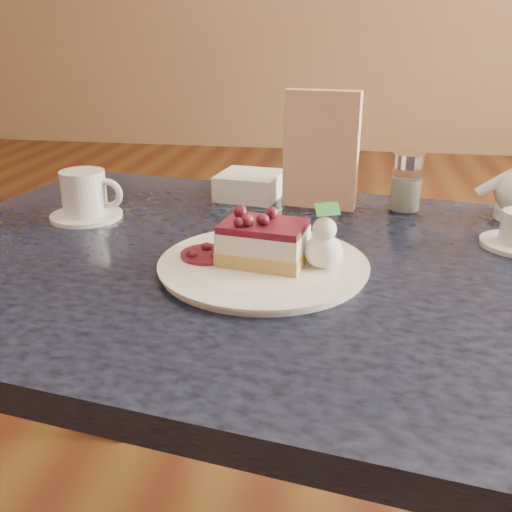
% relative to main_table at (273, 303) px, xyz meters
% --- Properties ---
extents(main_table, '(1.39, 1.04, 0.80)m').
position_rel_main_table_xyz_m(main_table, '(0.00, 0.00, 0.00)').
color(main_table, '#1B213D').
rests_on(main_table, ground).
extents(dessert_plate, '(0.31, 0.31, 0.01)m').
position_rel_main_table_xyz_m(dessert_plate, '(-0.01, -0.05, 0.09)').
color(dessert_plate, white).
rests_on(dessert_plate, main_table).
extents(cheesecake_slice, '(0.14, 0.11, 0.06)m').
position_rel_main_table_xyz_m(cheesecake_slice, '(-0.01, -0.05, 0.13)').
color(cheesecake_slice, '#DAC05F').
rests_on(cheesecake_slice, dessert_plate).
extents(whipped_cream, '(0.06, 0.06, 0.05)m').
position_rel_main_table_xyz_m(whipped_cream, '(0.08, -0.06, 0.12)').
color(whipped_cream, white).
rests_on(whipped_cream, dessert_plate).
extents(berry_sauce, '(0.09, 0.09, 0.01)m').
position_rel_main_table_xyz_m(berry_sauce, '(-0.10, -0.04, 0.10)').
color(berry_sauce, '#4C1024').
rests_on(berry_sauce, dessert_plate).
extents(coffee_set, '(0.15, 0.14, 0.09)m').
position_rel_main_table_xyz_m(coffee_set, '(-0.39, 0.14, 0.13)').
color(coffee_set, white).
rests_on(coffee_set, main_table).
extents(menu_card, '(0.15, 0.05, 0.23)m').
position_rel_main_table_xyz_m(menu_card, '(0.06, 0.29, 0.20)').
color(menu_card, white).
rests_on(menu_card, main_table).
extents(sugar_shaker, '(0.06, 0.06, 0.12)m').
position_rel_main_table_xyz_m(sugar_shaker, '(0.23, 0.29, 0.14)').
color(sugar_shaker, white).
rests_on(sugar_shaker, main_table).
extents(napkin_stack, '(0.15, 0.15, 0.05)m').
position_rel_main_table_xyz_m(napkin_stack, '(-0.10, 0.34, 0.11)').
color(napkin_stack, white).
rests_on(napkin_stack, main_table).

